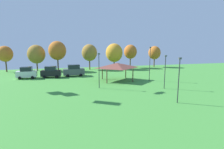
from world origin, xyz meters
name	(u,v)px	position (x,y,z in m)	size (l,w,h in m)	color
parked_car_leftmost	(27,73)	(-11.96, 43.53, 1.24)	(4.02, 2.09, 2.54)	silver
parked_car_second_from_left	(51,72)	(-6.97, 43.45, 1.23)	(4.41, 2.31, 2.51)	black
parked_car_third_from_left	(74,71)	(-1.98, 43.96, 1.31)	(4.90, 2.25, 2.69)	#4C5156
park_pavilion	(117,65)	(6.26, 36.40, 3.08)	(6.77, 5.42, 3.60)	brown
light_post_0	(179,77)	(9.48, 20.92, 3.22)	(0.36, 0.20, 5.65)	#2D2D33
light_post_1	(150,62)	(12.54, 34.50, 3.80)	(0.36, 0.20, 6.79)	#2D2D33
light_post_2	(99,69)	(1.52, 30.93, 3.31)	(0.36, 0.20, 5.83)	#2D2D33
light_post_3	(165,70)	(11.85, 27.79, 3.15)	(0.36, 0.20, 5.51)	#2D2D33
treeline_tree_0	(5,54)	(-19.25, 55.43, 4.83)	(3.87, 3.87, 6.99)	brown
treeline_tree_1	(36,54)	(-11.53, 55.65, 4.65)	(4.76, 4.76, 7.28)	brown
treeline_tree_2	(57,51)	(-5.80, 53.66, 5.66)	(4.76, 4.76, 8.30)	brown
treeline_tree_3	(89,53)	(3.12, 54.12, 4.98)	(4.46, 4.46, 7.45)	brown
treeline_tree_4	(114,53)	(10.57, 53.89, 4.88)	(5.08, 5.08, 7.69)	brown
treeline_tree_5	(130,52)	(16.27, 55.19, 5.09)	(4.08, 4.08, 7.35)	brown
treeline_tree_6	(154,53)	(24.69, 55.04, 4.70)	(3.98, 3.98, 6.91)	brown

